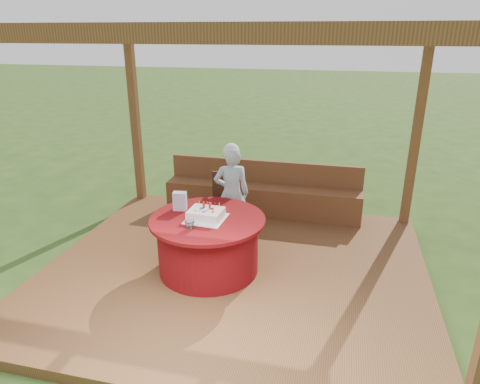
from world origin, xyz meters
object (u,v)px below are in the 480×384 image
(table, at_px, (208,244))
(gift_bag, at_px, (180,201))
(drinking_glass, at_px, (190,225))
(elderly_woman, at_px, (232,192))
(bench, at_px, (262,197))
(chair, at_px, (225,200))
(birthday_cake, at_px, (206,214))

(table, relative_size, gift_bag, 6.01)
(gift_bag, distance_m, drinking_glass, 0.57)
(elderly_woman, bearing_deg, drinking_glass, -96.74)
(bench, height_order, chair, chair)
(chair, bearing_deg, gift_bag, -107.34)
(table, relative_size, elderly_woman, 1.00)
(birthday_cake, relative_size, gift_bag, 2.04)
(chair, bearing_deg, drinking_glass, -89.89)
(elderly_woman, relative_size, birthday_cake, 2.95)
(drinking_glass, bearing_deg, table, 74.09)
(birthday_cake, bearing_deg, elderly_woman, 86.34)
(table, relative_size, drinking_glass, 12.62)
(chair, height_order, drinking_glass, chair)
(chair, bearing_deg, elderly_woman, -53.95)
(table, xyz_separation_m, chair, (-0.10, 1.10, 0.11))
(elderly_woman, relative_size, gift_bag, 6.02)
(bench, height_order, birthday_cake, birthday_cake)
(elderly_woman, bearing_deg, table, -93.30)
(elderly_woman, distance_m, birthday_cake, 0.93)
(table, distance_m, drinking_glass, 0.51)
(table, bearing_deg, drinking_glass, -105.91)
(bench, xyz_separation_m, birthday_cake, (-0.30, -1.87, 0.47))
(bench, relative_size, birthday_cake, 6.66)
(chair, distance_m, elderly_woman, 0.33)
(table, distance_m, birthday_cake, 0.39)
(bench, height_order, drinking_glass, bench)
(bench, xyz_separation_m, table, (-0.29, -1.84, 0.08))
(bench, distance_m, elderly_woman, 1.06)
(chair, relative_size, drinking_glass, 7.99)
(bench, bearing_deg, table, -99.07)
(table, height_order, drinking_glass, drinking_glass)
(elderly_woman, xyz_separation_m, drinking_glass, (-0.14, -1.22, 0.05))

